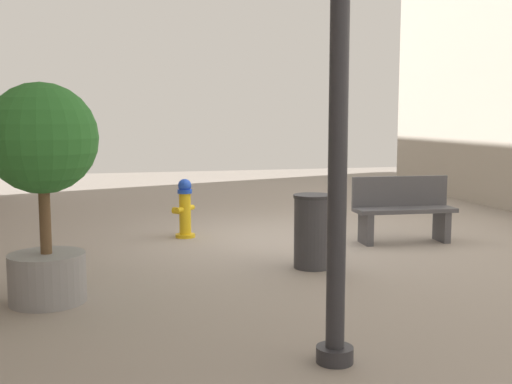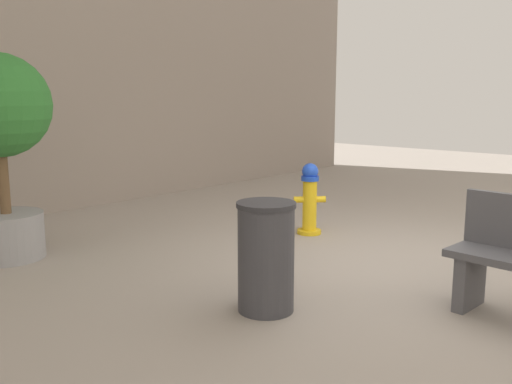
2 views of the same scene
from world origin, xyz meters
name	(u,v)px [view 2 (image 2 of 2)]	position (x,y,z in m)	size (l,w,h in m)	color
ground_plane	(396,264)	(0.00, 0.00, 0.00)	(23.40, 23.40, 0.00)	gray
fire_hydrant	(310,199)	(1.44, -0.45, 0.45)	(0.36, 0.36, 0.89)	gold
planter_tree	(0,130)	(3.20, 2.54, 1.37)	(1.07, 1.07, 2.15)	gray
trash_bin	(266,257)	(0.19, 1.83, 0.45)	(0.48, 0.48, 0.89)	#38383D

